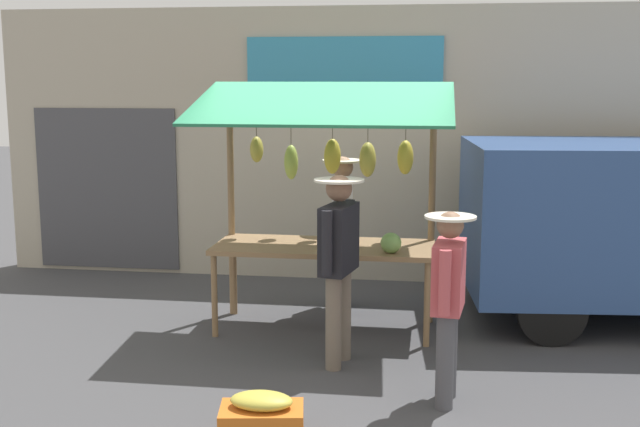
% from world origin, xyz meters
% --- Properties ---
extents(ground_plane, '(40.00, 40.00, 0.00)m').
position_xyz_m(ground_plane, '(0.00, 0.00, 0.00)').
color(ground_plane, '#424244').
extents(street_backdrop, '(9.00, 0.30, 3.40)m').
position_xyz_m(street_backdrop, '(0.06, -2.20, 1.70)').
color(street_backdrop, '#B2A893').
rests_on(street_backdrop, ground).
extents(market_stall, '(2.50, 1.46, 2.50)m').
position_xyz_m(market_stall, '(-0.03, -0.04, 1.55)').
color(market_stall, olive).
rests_on(market_stall, ground).
extents(vendor_with_sunhat, '(0.44, 0.71, 1.70)m').
position_xyz_m(vendor_with_sunhat, '(-0.09, -0.75, 1.01)').
color(vendor_with_sunhat, navy).
rests_on(vendor_with_sunhat, ground).
extents(shopper_in_striped_shirt, '(0.44, 0.71, 1.71)m').
position_xyz_m(shopper_in_striped_shirt, '(-0.27, 0.98, 1.02)').
color(shopper_in_striped_shirt, '#726656').
rests_on(shopper_in_striped_shirt, ground).
extents(shopper_in_grey_tee, '(0.40, 0.66, 1.53)m').
position_xyz_m(shopper_in_grey_tee, '(-1.21, 1.72, 0.89)').
color(shopper_in_grey_tee, '#4C4C51').
rests_on(shopper_in_grey_tee, ground).
extents(produce_crate_near, '(0.64, 0.45, 0.36)m').
position_xyz_m(produce_crate_near, '(0.08, 2.61, 0.16)').
color(produce_crate_near, '#D1661E').
rests_on(produce_crate_near, ground).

